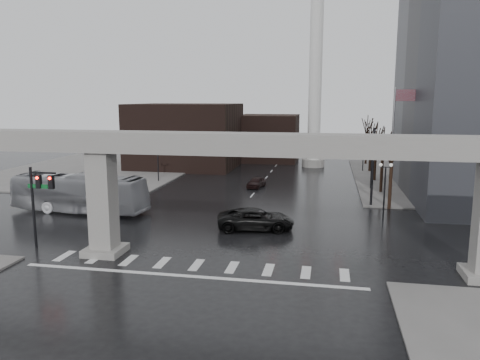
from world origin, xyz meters
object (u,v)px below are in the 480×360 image
Objects in this scene: far_car at (256,182)px; pickup_truck at (256,219)px; city_bus at (79,193)px; signal_mast_arm at (335,149)px.

pickup_truck is at bearing -69.67° from far_car.
city_bus is 21.64m from far_car.
signal_mast_arm is at bearing -40.57° from pickup_truck.
pickup_truck is 17.94m from city_bus.
signal_mast_arm is 0.90× the size of city_bus.
pickup_truck is (-6.44, -10.72, -4.94)m from signal_mast_arm.
city_bus is 3.50× the size of far_car.
pickup_truck is at bearing -121.01° from signal_mast_arm.
pickup_truck reaches higher than far_car.
signal_mast_arm reaches higher than pickup_truck.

